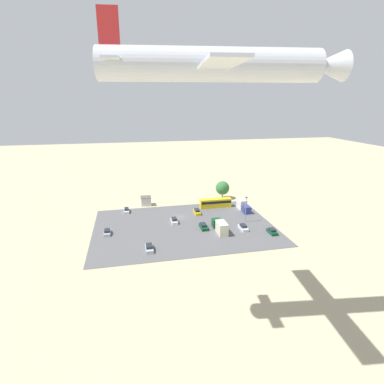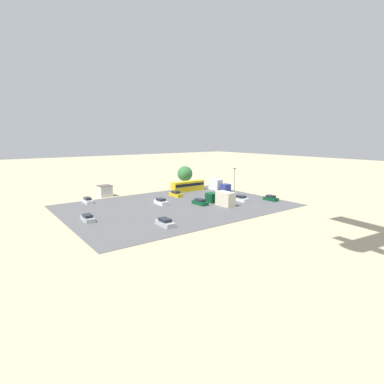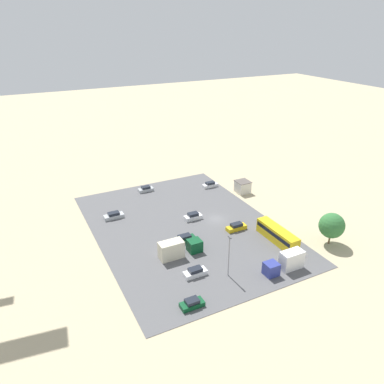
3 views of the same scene
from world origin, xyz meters
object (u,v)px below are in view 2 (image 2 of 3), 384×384
object	(u,v)px
parked_car_1	(161,202)
parked_car_7	(271,198)
parked_car_2	(241,199)
parked_car_4	(200,202)
parked_truck_0	(218,185)
parked_car_6	(165,223)
bus	(188,186)
parked_car_5	(176,194)
parked_truck_1	(221,198)
parked_car_0	(88,218)
parked_car_3	(88,201)
shed_building	(105,191)

from	to	relation	value
parked_car_1	parked_car_7	distance (m)	30.04
parked_car_2	parked_car_4	bearing A→B (deg)	-16.27
parked_car_1	parked_truck_0	size ratio (longest dim) A/B	0.52
parked_car_6	parked_car_7	size ratio (longest dim) A/B	1.17
parked_car_6	parked_truck_0	xyz separation A→B (m)	(-34.75, -23.37, 1.01)
parked_car_1	parked_car_7	size ratio (longest dim) A/B	1.06
bus	parked_car_6	bearing A→B (deg)	-42.64
parked_car_2	parked_car_5	size ratio (longest dim) A/B	0.93
bus	parked_car_5	bearing A→B (deg)	-57.74
parked_car_6	parked_car_7	bearing A→B (deg)	-175.35
parked_truck_1	parked_car_7	bearing A→B (deg)	-16.10
parked_car_0	parked_truck_1	bearing A→B (deg)	170.83
parked_car_2	parked_car_5	distance (m)	19.14
parked_car_3	parked_car_5	xyz separation A→B (m)	(-23.59, 6.50, 0.05)
parked_car_2	parked_car_5	bearing A→B (deg)	-56.47
parked_car_7	parked_car_0	bearing A→B (deg)	168.65
parked_car_6	parked_car_7	distance (m)	35.90
parked_car_6	parked_truck_0	bearing A→B (deg)	-146.09
parked_car_4	parked_car_6	xyz separation A→B (m)	(17.09, 10.59, -0.01)
parked_car_0	parked_car_3	bearing A→B (deg)	-107.68
parked_truck_1	parked_car_4	bearing A→B (deg)	140.29
parked_car_5	parked_car_3	bearing A→B (deg)	-15.40
bus	parked_truck_1	bearing A→B (deg)	-12.60
bus	parked_car_0	xyz separation A→B (m)	(37.18, 15.96, -1.11)
parked_car_2	parked_car_6	xyz separation A→B (m)	(28.56, 7.24, -0.03)
parked_car_4	parked_car_2	bearing A→B (deg)	-16.27
shed_building	parked_car_2	size ratio (longest dim) A/B	0.85
parked_car_1	parked_car_4	size ratio (longest dim) A/B	0.89
parked_car_0	parked_car_6	bearing A→B (deg)	132.11
parked_car_3	parked_truck_1	distance (m)	35.16
parked_car_1	parked_car_7	xyz separation A→B (m)	(-26.68, 13.81, -0.08)
parked_truck_0	parked_truck_1	bearing A→B (deg)	50.44
parked_car_0	parked_truck_1	distance (m)	32.88
bus	parked_car_2	size ratio (longest dim) A/B	2.57
parked_car_4	parked_car_5	size ratio (longest dim) A/B	1.01
parked_car_2	parked_truck_1	distance (m)	7.32
parked_car_5	parked_truck_0	xyz separation A→B (m)	(-16.77, -0.17, 0.96)
parked_car_4	parked_truck_0	bearing A→B (deg)	35.89
parked_car_7	parked_truck_1	bearing A→B (deg)	163.90
parked_car_2	parked_truck_0	bearing A→B (deg)	-111.02
parked_car_1	parked_car_2	distance (m)	21.64
parked_truck_0	parked_truck_1	xyz separation A→B (m)	(13.45, 16.28, 0.01)
bus	parked_truck_0	bearing A→B (deg)	60.55
parked_car_4	parked_truck_1	world-z (taller)	parked_truck_1
parked_car_5	parked_car_7	distance (m)	26.99
parked_car_7	parked_car_3	bearing A→B (deg)	147.09
parked_car_0	parked_car_4	world-z (taller)	parked_car_4
bus	parked_car_6	world-z (taller)	bus
parked_car_2	parked_car_5	world-z (taller)	parked_car_5
parked_car_3	parked_car_6	distance (m)	30.22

